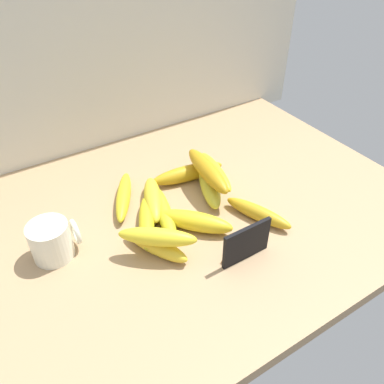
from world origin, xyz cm
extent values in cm
cube|color=tan|center=(0.00, 0.00, 1.50)|extent=(110.00, 76.00, 3.00)
cube|color=beige|center=(0.00, 39.00, 35.00)|extent=(130.00, 2.00, 70.00)
cube|color=black|center=(3.21, -18.46, 7.20)|extent=(11.00, 0.80, 8.40)
cube|color=olive|center=(3.21, -17.66, 3.30)|extent=(9.90, 1.20, 0.60)
cylinder|color=white|center=(-29.39, 2.83, 7.00)|extent=(8.14, 8.14, 8.00)
torus|color=white|center=(-24.32, 2.83, 7.00)|extent=(1.00, 5.48, 5.48)
ellipsoid|color=gold|center=(9.13, 3.27, 5.19)|extent=(11.18, 18.02, 4.38)
ellipsoid|color=gold|center=(-5.07, 0.13, 4.67)|extent=(9.06, 19.77, 3.35)
ellipsoid|color=yellow|center=(-0.83, -5.93, 5.19)|extent=(14.42, 15.47, 4.38)
ellipsoid|color=yellow|center=(-11.33, -7.49, 4.82)|extent=(9.92, 15.39, 3.64)
ellipsoid|color=gold|center=(-9.67, 0.02, 4.70)|extent=(10.53, 16.92, 3.40)
ellipsoid|color=gold|center=(12.96, -10.65, 4.70)|extent=(9.07, 16.43, 3.40)
ellipsoid|color=yellow|center=(-10.17, 11.03, 4.64)|extent=(11.68, 17.55, 3.27)
ellipsoid|color=gold|center=(-4.99, 5.83, 5.06)|extent=(10.01, 16.47, 4.13)
ellipsoid|color=gold|center=(7.36, 10.37, 5.05)|extent=(19.63, 6.79, 4.10)
ellipsoid|color=yellow|center=(10.46, 2.84, 8.99)|extent=(6.35, 16.79, 3.22)
ellipsoid|color=#C18E18|center=(8.71, 3.69, 9.47)|extent=(6.62, 19.61, 4.19)
ellipsoid|color=yellow|center=(-11.45, -8.81, 8.49)|extent=(14.62, 12.75, 3.70)
camera|label=1|loc=(-34.65, -58.56, 62.90)|focal=36.54mm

